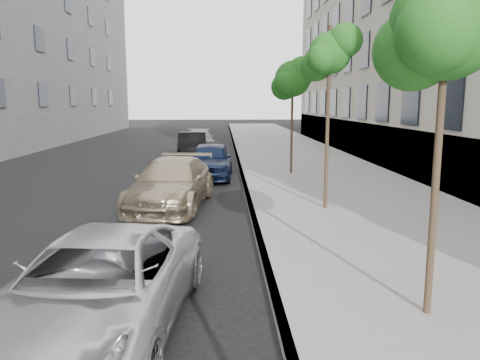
{
  "coord_description": "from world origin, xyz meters",
  "views": [
    {
      "loc": [
        0.4,
        -4.46,
        3.0
      ],
      "look_at": [
        0.73,
        4.55,
        1.5
      ],
      "focal_mm": 35.0,
      "sensor_mm": 36.0,
      "label": 1
    }
  ],
  "objects": [
    {
      "name": "minivan",
      "position": [
        -1.22,
        1.3,
        0.65
      ],
      "size": [
        2.59,
        4.85,
        1.3
      ],
      "primitive_type": "imported",
      "rotation": [
        0.0,
        0.0,
        -0.1
      ],
      "color": "silver",
      "rests_on": "ground"
    },
    {
      "name": "sedan_rear",
      "position": [
        -1.1,
        25.9,
        0.64
      ],
      "size": [
        2.09,
        4.5,
        1.27
      ],
      "primitive_type": "imported",
      "rotation": [
        0.0,
        0.0,
        0.07
      ],
      "color": "gray",
      "rests_on": "ground"
    },
    {
      "name": "sedan_black",
      "position": [
        -1.27,
        20.98,
        0.7
      ],
      "size": [
        1.72,
        4.32,
        1.4
      ],
      "primitive_type": "imported",
      "rotation": [
        0.0,
        0.0,
        0.06
      ],
      "color": "black",
      "rests_on": "ground"
    },
    {
      "name": "tree_near",
      "position": [
        3.23,
        1.5,
        3.97
      ],
      "size": [
        1.74,
        1.54,
        4.69
      ],
      "color": "#38281C",
      "rests_on": "sidewalk"
    },
    {
      "name": "tree_mid",
      "position": [
        3.23,
        8.0,
        4.25
      ],
      "size": [
        1.51,
        1.31,
        4.87
      ],
      "color": "#38281C",
      "rests_on": "sidewalk"
    },
    {
      "name": "suv",
      "position": [
        -1.08,
        8.87,
        0.7
      ],
      "size": [
        2.53,
        5.0,
        1.39
      ],
      "primitive_type": "imported",
      "rotation": [
        0.0,
        0.0,
        -0.12
      ],
      "color": "tan",
      "rests_on": "ground"
    },
    {
      "name": "sedan_blue",
      "position": [
        -0.1,
        14.12,
        0.71
      ],
      "size": [
        1.85,
        4.25,
        1.43
      ],
      "primitive_type": "imported",
      "rotation": [
        0.0,
        0.0,
        -0.04
      ],
      "color": "#0F1832",
      "rests_on": "ground"
    },
    {
      "name": "tree_far",
      "position": [
        3.23,
        14.5,
        3.93
      ],
      "size": [
        1.77,
        1.57,
        4.67
      ],
      "color": "#38281C",
      "rests_on": "sidewalk"
    },
    {
      "name": "sidewalk",
      "position": [
        4.3,
        24.0,
        0.07
      ],
      "size": [
        6.4,
        72.0,
        0.14
      ],
      "primitive_type": "cube",
      "color": "gray",
      "rests_on": "ground"
    },
    {
      "name": "curb",
      "position": [
        1.18,
        24.0,
        0.07
      ],
      "size": [
        0.15,
        72.0,
        0.14
      ],
      "primitive_type": "cube",
      "color": "#9E9B93",
      "rests_on": "ground"
    }
  ]
}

